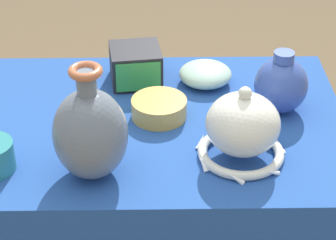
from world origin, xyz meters
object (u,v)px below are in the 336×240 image
object	(u,v)px
bowl_shallow_celadon	(205,74)
pot_squat_ochre	(159,108)
vase_tall_bulbous	(90,133)
mosaic_tile_box	(136,65)
vase_dome_bell	(243,129)
jar_round_cobalt	(281,85)

from	to	relation	value
bowl_shallow_celadon	pot_squat_ochre	world-z (taller)	bowl_shallow_celadon
vase_tall_bulbous	bowl_shallow_celadon	size ratio (longest dim) A/B	1.86
bowl_shallow_celadon	pot_squat_ochre	size ratio (longest dim) A/B	1.03
mosaic_tile_box	bowl_shallow_celadon	world-z (taller)	mosaic_tile_box
vase_dome_bell	mosaic_tile_box	world-z (taller)	vase_dome_bell
vase_tall_bulbous	jar_round_cobalt	bearing A→B (deg)	29.86
mosaic_tile_box	jar_round_cobalt	size ratio (longest dim) A/B	0.93
jar_round_cobalt	pot_squat_ochre	size ratio (longest dim) A/B	1.18
jar_round_cobalt	mosaic_tile_box	bearing A→B (deg)	157.23
pot_squat_ochre	mosaic_tile_box	bearing A→B (deg)	108.96
vase_dome_bell	pot_squat_ochre	size ratio (longest dim) A/B	1.54
jar_round_cobalt	pot_squat_ochre	world-z (taller)	jar_round_cobalt
bowl_shallow_celadon	pot_squat_ochre	distance (m)	0.21
vase_dome_bell	jar_round_cobalt	distance (m)	0.23
vase_tall_bulbous	pot_squat_ochre	bearing A→B (deg)	57.69
bowl_shallow_celadon	jar_round_cobalt	size ratio (longest dim) A/B	0.88
jar_round_cobalt	pot_squat_ochre	distance (m)	0.31
vase_tall_bulbous	pot_squat_ochre	distance (m)	0.29
bowl_shallow_celadon	mosaic_tile_box	bearing A→B (deg)	175.85
bowl_shallow_celadon	pot_squat_ochre	bearing A→B (deg)	-126.96
vase_tall_bulbous	pot_squat_ochre	xyz separation A→B (m)	(0.15, 0.23, -0.09)
mosaic_tile_box	vase_dome_bell	bearing A→B (deg)	-62.37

